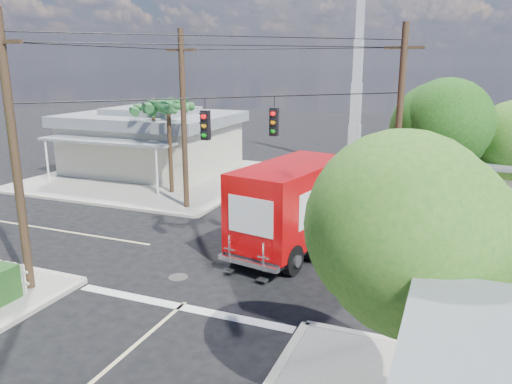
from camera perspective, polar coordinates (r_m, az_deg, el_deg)
The scene contains 13 objects.
ground at distance 19.64m, azimuth -2.22°, elevation -7.59°, with size 120.00×120.00×0.00m, color black.
sidewalk_nw at distance 33.85m, azimuth -11.48°, elevation 1.76°, with size 14.12×14.12×0.14m.
road_markings at distance 18.42m, azimuth -4.13°, elevation -9.16°, with size 32.00×32.00×0.01m.
building_nw at distance 35.37m, azimuth -11.76°, elevation 5.83°, with size 10.80×10.20×4.30m.
radio_tower at distance 37.27m, azimuth 11.44°, elevation 11.57°, with size 0.80×0.80×17.00m.
tree_ne_front at distance 23.46m, azimuth 21.33°, elevation 7.12°, with size 4.21×4.14×6.66m.
tree_ne_back at distance 25.82m, azimuth 27.12°, elevation 5.81°, with size 3.77×3.66×5.82m.
tree_se at distance 9.92m, azimuth 17.77°, elevation -5.99°, with size 3.67×3.54×5.62m.
palm_nw_front at distance 28.47m, azimuth -10.00°, elevation 9.59°, with size 3.01×3.08×5.59m.
palm_nw_back at distance 30.84m, azimuth -11.68°, elevation 9.19°, with size 3.01×3.08×5.19m.
utility_poles at distance 20.51m, azimuth -4.55°, elevation 6.87°, with size 12.00×10.68×9.00m.
vending_boxes at distance 23.75m, azimuth 18.69°, elevation -2.65°, with size 1.90×0.50×1.10m.
delivery_truck at distance 20.49m, azimuth 5.19°, elevation -1.31°, with size 3.99×8.59×3.59m.
Camera 1 is at (7.55, -16.56, 7.41)m, focal length 35.00 mm.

